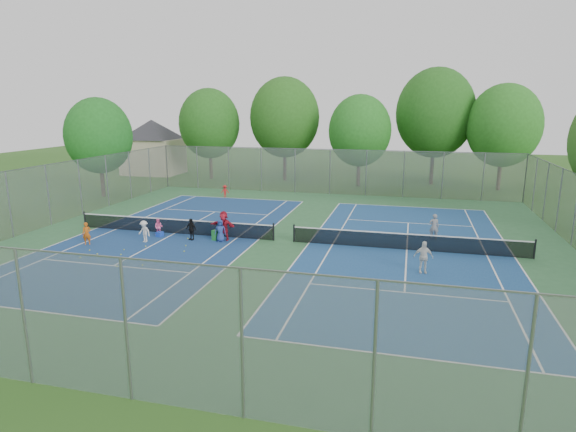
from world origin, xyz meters
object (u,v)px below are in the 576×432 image
object	(u,v)px
net_left	(174,227)
ball_crate	(160,234)
net_right	(407,242)
ball_hopper	(215,235)
instructor	(434,227)

from	to	relation	value
net_left	ball_crate	bearing A→B (deg)	-121.44
net_right	ball_hopper	distance (m)	10.99
net_left	ball_crate	world-z (taller)	net_left
net_left	ball_crate	size ratio (longest dim) A/B	36.48
ball_hopper	instructor	bearing A→B (deg)	15.39
ball_hopper	instructor	size ratio (longest dim) A/B	0.39
net_right	ball_hopper	world-z (taller)	net_right
ball_hopper	instructor	distance (m)	12.92
ball_hopper	net_right	bearing A→B (deg)	4.12
net_left	ball_hopper	size ratio (longest dim) A/B	21.07
net_right	ball_crate	distance (m)	14.57
ball_crate	ball_hopper	world-z (taller)	ball_hopper
net_left	ball_hopper	xyz separation A→B (m)	(3.04, -0.79, -0.15)
ball_crate	instructor	xyz separation A→B (m)	(16.02, 3.52, 0.62)
ball_hopper	ball_crate	bearing A→B (deg)	-178.58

